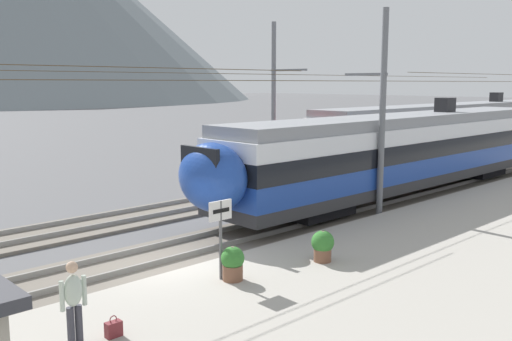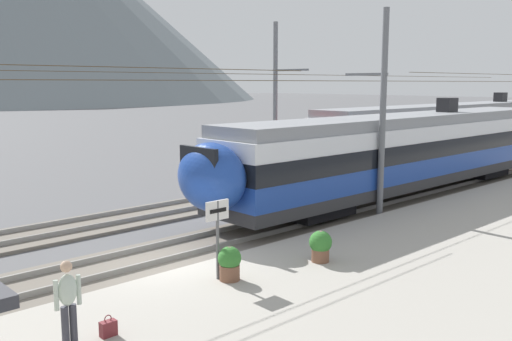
% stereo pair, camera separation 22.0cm
% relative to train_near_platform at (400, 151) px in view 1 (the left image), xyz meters
% --- Properties ---
extents(ground_plane, '(400.00, 400.00, 0.00)m').
position_rel_train_near_platform_xyz_m(ground_plane, '(-13.62, -1.18, -2.22)').
color(ground_plane, '#565659').
extents(platform_slab, '(120.00, 8.36, 0.34)m').
position_rel_train_near_platform_xyz_m(platform_slab, '(-13.62, -6.15, -2.05)').
color(platform_slab, '#A39E93').
rests_on(platform_slab, ground).
extents(track_near, '(120.00, 3.00, 0.28)m').
position_rel_train_near_platform_xyz_m(track_near, '(-13.62, 0.00, -2.15)').
color(track_near, '#6B6359').
rests_on(track_near, ground).
extents(track_far, '(120.00, 3.00, 0.28)m').
position_rel_train_near_platform_xyz_m(track_far, '(-13.62, 4.97, -2.15)').
color(track_far, '#6B6359').
rests_on(track_far, ground).
extents(train_near_platform, '(23.66, 3.01, 4.27)m').
position_rel_train_near_platform_xyz_m(train_near_platform, '(0.00, 0.00, 0.00)').
color(train_near_platform, '#2D2D30').
rests_on(train_near_platform, track_near).
extents(train_far_track, '(33.38, 2.95, 4.27)m').
position_rel_train_near_platform_xyz_m(train_far_track, '(15.90, 4.97, 0.01)').
color(train_far_track, '#2D2D30').
rests_on(train_far_track, track_far).
extents(catenary_mast_mid, '(41.12, 1.94, 8.05)m').
position_rel_train_near_platform_xyz_m(catenary_mast_mid, '(-4.02, -1.54, 1.93)').
color(catenary_mast_mid, slate).
rests_on(catenary_mast_mid, ground).
extents(catenary_mast_far_side, '(41.12, 2.44, 8.41)m').
position_rel_train_near_platform_xyz_m(catenary_mast_far_side, '(-1.06, 6.97, 2.13)').
color(catenary_mast_far_side, slate).
rests_on(catenary_mast_far_side, ground).
extents(platform_sign, '(0.70, 0.08, 2.04)m').
position_rel_train_near_platform_xyz_m(platform_sign, '(-13.54, -3.34, -0.38)').
color(platform_sign, '#59595B').
rests_on(platform_sign, platform_slab).
extents(passenger_walking, '(0.53, 0.22, 1.69)m').
position_rel_train_near_platform_xyz_m(passenger_walking, '(-17.95, -4.34, -0.93)').
color(passenger_walking, '#383842').
rests_on(passenger_walking, platform_slab).
extents(handbag_beside_passenger, '(0.32, 0.18, 0.44)m').
position_rel_train_near_platform_xyz_m(handbag_beside_passenger, '(-17.19, -4.41, -1.72)').
color(handbag_beside_passenger, maroon).
rests_on(handbag_beside_passenger, platform_slab).
extents(potted_plant_platform_edge, '(0.64, 0.64, 0.88)m').
position_rel_train_near_platform_xyz_m(potted_plant_platform_edge, '(-10.56, -4.20, -1.39)').
color(potted_plant_platform_edge, brown).
rests_on(potted_plant_platform_edge, platform_slab).
extents(potted_plant_by_shelter, '(0.60, 0.60, 0.87)m').
position_rel_train_near_platform_xyz_m(potted_plant_by_shelter, '(-13.38, -3.62, -1.40)').
color(potted_plant_by_shelter, brown).
rests_on(potted_plant_by_shelter, platform_slab).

